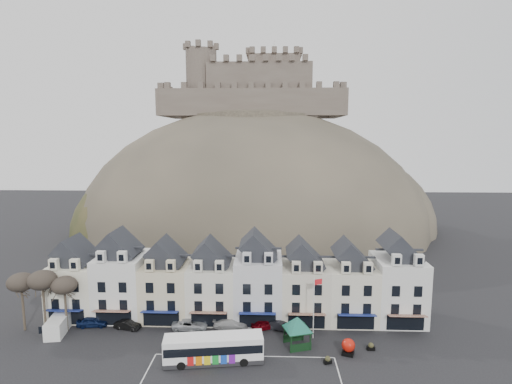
% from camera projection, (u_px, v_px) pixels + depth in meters
% --- Properties ---
extents(ground, '(300.00, 300.00, 0.00)m').
position_uv_depth(ground, '(223.00, 380.00, 44.15)').
color(ground, black).
rests_on(ground, ground).
extents(coach_bay_markings, '(22.00, 7.50, 0.01)m').
position_uv_depth(coach_bay_markings, '(242.00, 374.00, 45.31)').
color(coach_bay_markings, silver).
rests_on(coach_bay_markings, ground).
extents(townhouse_terrace, '(54.40, 9.35, 11.80)m').
position_uv_depth(townhouse_terrace, '(237.00, 282.00, 59.19)').
color(townhouse_terrace, white).
rests_on(townhouse_terrace, ground).
extents(castle_hill, '(100.00, 76.00, 68.00)m').
position_uv_depth(castle_hill, '(256.00, 231.00, 112.30)').
color(castle_hill, '#3D392F').
rests_on(castle_hill, ground).
extents(castle, '(50.20, 22.20, 22.00)m').
position_uv_depth(castle, '(255.00, 88.00, 113.55)').
color(castle, brown).
rests_on(castle, ground).
extents(tree_left_far, '(3.61, 3.61, 8.24)m').
position_uv_depth(tree_left_far, '(21.00, 283.00, 54.58)').
color(tree_left_far, '#3C3026').
rests_on(tree_left_far, ground).
extents(tree_left_mid, '(3.78, 3.78, 8.64)m').
position_uv_depth(tree_left_mid, '(42.00, 280.00, 54.43)').
color(tree_left_mid, '#3C3026').
rests_on(tree_left_mid, ground).
extents(tree_left_near, '(3.43, 3.43, 7.84)m').
position_uv_depth(tree_left_near, '(64.00, 286.00, 54.42)').
color(tree_left_near, '#3C3026').
rests_on(tree_left_near, ground).
extents(bus, '(11.99, 4.27, 3.31)m').
position_uv_depth(bus, '(214.00, 348.00, 47.49)').
color(bus, '#262628').
rests_on(bus, ground).
extents(bus_shelter, '(6.02, 6.02, 4.00)m').
position_uv_depth(bus_shelter, '(297.00, 324.00, 50.83)').
color(bus_shelter, black).
rests_on(bus_shelter, ground).
extents(red_buoy, '(1.76, 1.76, 2.04)m').
position_uv_depth(red_buoy, '(348.00, 346.00, 49.24)').
color(red_buoy, black).
rests_on(red_buoy, ground).
extents(flagpole, '(1.14, 0.51, 8.42)m').
position_uv_depth(flagpole, '(314.00, 304.00, 52.70)').
color(flagpole, silver).
rests_on(flagpole, ground).
extents(white_van, '(2.90, 5.20, 2.25)m').
position_uv_depth(white_van, '(58.00, 325.00, 54.52)').
color(white_van, white).
rests_on(white_van, ground).
extents(planter_west, '(1.04, 0.73, 0.94)m').
position_uv_depth(planter_west, '(328.00, 360.00, 47.34)').
color(planter_west, black).
rests_on(planter_west, ground).
extents(planter_east, '(0.99, 0.69, 0.99)m').
position_uv_depth(planter_east, '(371.00, 347.00, 50.30)').
color(planter_east, black).
rests_on(planter_east, ground).
extents(car_navy, '(4.42, 2.17, 1.45)m').
position_uv_depth(car_navy, '(93.00, 321.00, 56.51)').
color(car_navy, '#0C183E').
rests_on(car_navy, ground).
extents(car_black, '(3.93, 2.05, 1.23)m').
position_uv_depth(car_black, '(127.00, 325.00, 55.74)').
color(car_black, black).
rests_on(car_black, ground).
extents(car_silver, '(4.85, 2.30, 1.36)m').
position_uv_depth(car_silver, '(190.00, 324.00, 55.72)').
color(car_silver, '#B9BDC1').
rests_on(car_silver, ground).
extents(car_white, '(4.90, 2.24, 1.39)m').
position_uv_depth(car_white, '(231.00, 324.00, 55.93)').
color(car_white, silver).
rests_on(car_white, ground).
extents(car_maroon, '(4.16, 2.91, 1.31)m').
position_uv_depth(car_maroon, '(265.00, 324.00, 55.77)').
color(car_maroon, '#62050D').
rests_on(car_maroon, ground).
extents(car_charcoal, '(4.31, 2.76, 1.34)m').
position_uv_depth(car_charcoal, '(281.00, 325.00, 55.47)').
color(car_charcoal, black).
rests_on(car_charcoal, ground).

